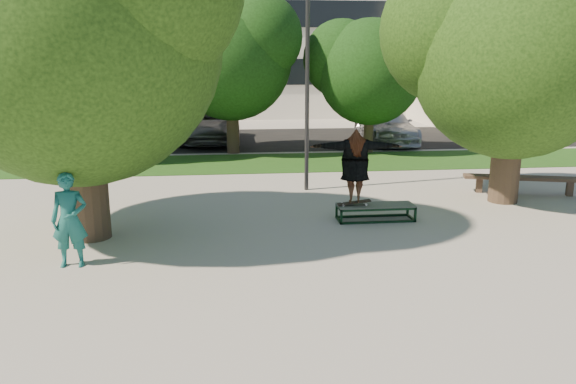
{
  "coord_description": "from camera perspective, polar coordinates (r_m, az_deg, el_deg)",
  "views": [
    {
      "loc": [
        -1.33,
        -10.8,
        3.66
      ],
      "look_at": [
        -0.04,
        0.6,
        0.98
      ],
      "focal_mm": 35.0,
      "sensor_mm": 36.0,
      "label": 1
    }
  ],
  "objects": [
    {
      "name": "ground",
      "position": [
        11.48,
        0.53,
        -5.43
      ],
      "size": [
        120.0,
        120.0,
        0.0
      ],
      "primitive_type": "plane",
      "color": "#ABA59D",
      "rests_on": "ground"
    },
    {
      "name": "skater_rig",
      "position": [
        13.0,
        6.83,
        2.62
      ],
      "size": [
        2.14,
        0.81,
        1.78
      ],
      "rotation": [
        0.0,
        0.0,
        3.02
      ],
      "color": "white",
      "rests_on": "grind_box"
    },
    {
      "name": "bystander",
      "position": [
        10.84,
        -21.32,
        -2.65
      ],
      "size": [
        0.64,
        0.42,
        1.75
      ],
      "primitive_type": "imported",
      "rotation": [
        0.0,
        0.0,
        0.0
      ],
      "color": "#19615D",
      "rests_on": "ground"
    },
    {
      "name": "car_silver_a",
      "position": [
        27.87,
        -22.53,
        6.16
      ],
      "size": [
        2.03,
        4.49,
        1.49
      ],
      "primitive_type": "imported",
      "rotation": [
        0.0,
        0.0,
        -0.06
      ],
      "color": "silver",
      "rests_on": "asphalt_strip"
    },
    {
      "name": "tree_right",
      "position": [
        15.66,
        21.76,
        13.85
      ],
      "size": [
        6.24,
        5.33,
        6.51
      ],
      "color": "#38281E",
      "rests_on": "ground"
    },
    {
      "name": "tree_left",
      "position": [
        12.28,
        -21.26,
        15.87
      ],
      "size": [
        6.96,
        5.95,
        7.12
      ],
      "color": "#38281E",
      "rests_on": "ground"
    },
    {
      "name": "grind_box",
      "position": [
        13.37,
        8.87,
        -2.04
      ],
      "size": [
        1.8,
        0.6,
        0.38
      ],
      "color": "black",
      "rests_on": "ground"
    },
    {
      "name": "car_silver_b",
      "position": [
        26.25,
        9.86,
        6.65
      ],
      "size": [
        2.34,
        5.39,
        1.54
      ],
      "primitive_type": "imported",
      "rotation": [
        0.0,
        0.0,
        -0.03
      ],
      "color": "silver",
      "rests_on": "asphalt_strip"
    },
    {
      "name": "car_grey",
      "position": [
        26.21,
        -7.94,
        6.75
      ],
      "size": [
        2.64,
        5.7,
        1.58
      ],
      "primitive_type": "imported",
      "rotation": [
        0.0,
        0.0,
        -0.0
      ],
      "color": "slate",
      "rests_on": "asphalt_strip"
    },
    {
      "name": "bg_tree_right",
      "position": [
        23.1,
        8.19,
        12.61
      ],
      "size": [
        5.04,
        4.31,
        5.43
      ],
      "color": "#38281E",
      "rests_on": "ground"
    },
    {
      "name": "bench",
      "position": [
        17.09,
        22.9,
        1.2
      ],
      "size": [
        3.29,
        1.35,
        0.51
      ],
      "rotation": [
        0.0,
        0.0,
        -0.29
      ],
      "color": "brown",
      "rests_on": "ground"
    },
    {
      "name": "bg_tree_mid",
      "position": [
        22.88,
        -6.0,
        13.98
      ],
      "size": [
        5.76,
        4.92,
        6.24
      ],
      "color": "#38281E",
      "rests_on": "ground"
    },
    {
      "name": "asphalt_strip",
      "position": [
        27.08,
        -3.6,
        5.38
      ],
      "size": [
        40.0,
        8.0,
        0.01
      ],
      "primitive_type": "cube",
      "color": "black",
      "rests_on": "ground"
    },
    {
      "name": "car_dark",
      "position": [
        26.81,
        -11.87,
        6.56
      ],
      "size": [
        2.04,
        4.46,
        1.42
      ],
      "primitive_type": "imported",
      "rotation": [
        0.0,
        0.0,
        0.13
      ],
      "color": "black",
      "rests_on": "asphalt_strip"
    },
    {
      "name": "lamppost",
      "position": [
        15.97,
        1.97,
        11.33
      ],
      "size": [
        0.25,
        0.15,
        6.11
      ],
      "color": "#2D2D30",
      "rests_on": "ground"
    },
    {
      "name": "side_building",
      "position": [
        38.07,
        24.68,
        12.51
      ],
      "size": [
        15.0,
        10.0,
        8.0
      ],
      "primitive_type": "cube",
      "color": "beige",
      "rests_on": "ground"
    },
    {
      "name": "bg_tree_left",
      "position": [
        22.49,
        -20.44,
        12.54
      ],
      "size": [
        5.28,
        4.51,
        5.77
      ],
      "color": "#38281E",
      "rests_on": "ground"
    },
    {
      "name": "grass_strip",
      "position": [
        20.75,
        0.09,
        3.03
      ],
      "size": [
        30.0,
        4.0,
        0.02
      ],
      "primitive_type": "cube",
      "color": "#1B4714",
      "rests_on": "ground"
    }
  ]
}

